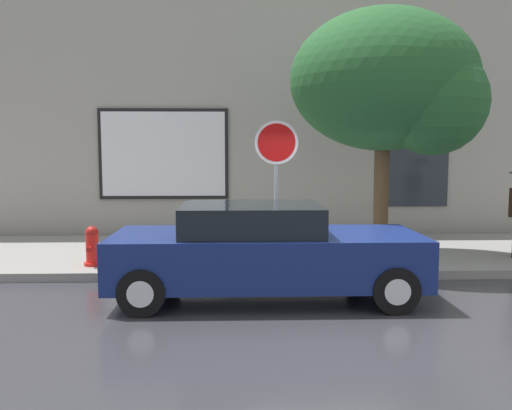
{
  "coord_description": "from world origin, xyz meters",
  "views": [
    {
      "loc": [
        -1.42,
        -7.77,
        2.17
      ],
      "look_at": [
        -1.12,
        1.8,
        1.2
      ],
      "focal_mm": 37.47,
      "sensor_mm": 36.0,
      "label": 1
    }
  ],
  "objects_px": {
    "street_tree": "(394,85)",
    "stop_sign": "(276,164)",
    "parked_car": "(264,252)",
    "fire_hydrant": "(92,246)"
  },
  "relations": [
    {
      "from": "fire_hydrant",
      "to": "street_tree",
      "type": "xyz_separation_m",
      "value": [
        5.45,
        0.53,
        2.89
      ]
    },
    {
      "from": "fire_hydrant",
      "to": "stop_sign",
      "type": "distance_m",
      "value": 3.56
    },
    {
      "from": "street_tree",
      "to": "stop_sign",
      "type": "height_order",
      "value": "street_tree"
    },
    {
      "from": "fire_hydrant",
      "to": "street_tree",
      "type": "relative_size",
      "value": 0.15
    },
    {
      "from": "fire_hydrant",
      "to": "parked_car",
      "type": "bearing_deg",
      "value": -29.28
    },
    {
      "from": "parked_car",
      "to": "stop_sign",
      "type": "xyz_separation_m",
      "value": [
        0.29,
        1.62,
        1.25
      ]
    },
    {
      "from": "fire_hydrant",
      "to": "stop_sign",
      "type": "bearing_deg",
      "value": -0.71
    },
    {
      "from": "stop_sign",
      "to": "parked_car",
      "type": "bearing_deg",
      "value": -100.26
    },
    {
      "from": "street_tree",
      "to": "stop_sign",
      "type": "bearing_deg",
      "value": -165.58
    },
    {
      "from": "parked_car",
      "to": "street_tree",
      "type": "height_order",
      "value": "street_tree"
    }
  ]
}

